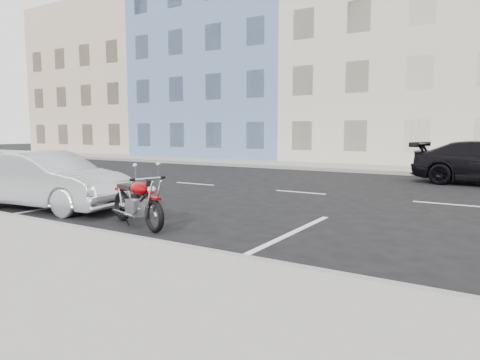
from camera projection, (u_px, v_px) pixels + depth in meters
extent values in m
plane|color=black|center=(367.00, 198.00, 11.80)|extent=(120.00, 120.00, 0.00)
cube|color=gray|center=(316.00, 166.00, 21.76)|extent=(80.00, 3.40, 0.15)
cube|color=gray|center=(18.00, 219.00, 8.51)|extent=(80.00, 0.12, 0.16)
cube|color=gray|center=(302.00, 168.00, 20.32)|extent=(80.00, 0.12, 0.16)
cube|color=tan|center=(130.00, 85.00, 38.52)|extent=(12.00, 12.00, 12.00)
cube|color=slate|center=(243.00, 69.00, 32.17)|extent=(12.00, 12.00, 13.00)
cube|color=beige|center=(411.00, 67.00, 25.96)|extent=(12.00, 12.00, 11.50)
torus|color=black|center=(175.00, 223.00, 7.15)|extent=(0.62, 0.29, 0.62)
torus|color=black|center=(138.00, 211.00, 8.17)|extent=(0.62, 0.29, 0.62)
cube|color=#840409|center=(174.00, 204.00, 7.11)|extent=(0.34, 0.21, 0.05)
cube|color=#840409|center=(137.00, 194.00, 8.16)|extent=(0.31, 0.23, 0.06)
cube|color=gray|center=(154.00, 213.00, 7.69)|extent=(0.46, 0.39, 0.31)
ellipsoid|color=#840409|center=(158.00, 193.00, 7.50)|extent=(0.59, 0.46, 0.25)
cube|color=black|center=(145.00, 191.00, 7.88)|extent=(0.62, 0.41, 0.08)
cylinder|color=silver|center=(167.00, 183.00, 7.24)|extent=(0.23, 0.62, 0.03)
sphere|color=silver|center=(171.00, 195.00, 7.16)|extent=(0.16, 0.16, 0.16)
cylinder|color=silver|center=(140.00, 220.00, 7.85)|extent=(0.86, 0.35, 0.07)
cylinder|color=silver|center=(152.00, 218.00, 8.02)|extent=(0.86, 0.35, 0.07)
cylinder|color=silver|center=(173.00, 206.00, 7.15)|extent=(0.35, 0.15, 0.73)
cylinder|color=black|center=(159.00, 206.00, 7.51)|extent=(0.72, 0.28, 0.46)
imported|color=#A7AAAF|center=(47.00, 180.00, 10.04)|extent=(4.25, 1.92, 1.35)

